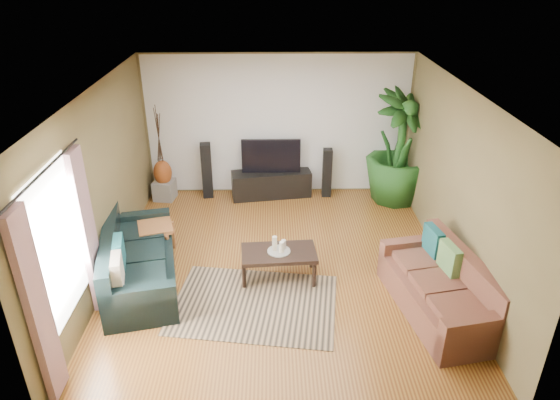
{
  "coord_description": "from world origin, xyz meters",
  "views": [
    {
      "loc": [
        -0.11,
        -6.3,
        4.3
      ],
      "look_at": [
        0.0,
        0.2,
        1.05
      ],
      "focal_mm": 32.0,
      "sensor_mm": 36.0,
      "label": 1
    }
  ],
  "objects_px": {
    "side_table": "(157,240)",
    "coffee_table": "(279,264)",
    "speaker_right": "(327,173)",
    "pedestal": "(165,190)",
    "speaker_left": "(207,171)",
    "potted_plant": "(399,148)",
    "sofa_right": "(439,285)",
    "vase": "(163,173)",
    "sofa_left": "(140,256)",
    "television": "(271,156)",
    "tv_stand": "(271,184)"
  },
  "relations": [
    {
      "from": "pedestal",
      "to": "vase",
      "type": "xyz_separation_m",
      "value": [
        0.0,
        0.0,
        0.36
      ]
    },
    {
      "from": "speaker_left",
      "to": "sofa_left",
      "type": "bearing_deg",
      "value": -109.52
    },
    {
      "from": "sofa_left",
      "to": "coffee_table",
      "type": "relative_size",
      "value": 2.03
    },
    {
      "from": "speaker_right",
      "to": "television",
      "type": "bearing_deg",
      "value": -178.28
    },
    {
      "from": "sofa_right",
      "to": "speaker_right",
      "type": "distance_m",
      "value": 3.72
    },
    {
      "from": "tv_stand",
      "to": "television",
      "type": "height_order",
      "value": "television"
    },
    {
      "from": "sofa_left",
      "to": "tv_stand",
      "type": "relative_size",
      "value": 1.44
    },
    {
      "from": "tv_stand",
      "to": "speaker_right",
      "type": "bearing_deg",
      "value": -8.55
    },
    {
      "from": "speaker_left",
      "to": "pedestal",
      "type": "relative_size",
      "value": 2.89
    },
    {
      "from": "coffee_table",
      "to": "speaker_right",
      "type": "relative_size",
      "value": 1.12
    },
    {
      "from": "vase",
      "to": "side_table",
      "type": "height_order",
      "value": "vase"
    },
    {
      "from": "speaker_left",
      "to": "pedestal",
      "type": "xyz_separation_m",
      "value": [
        -0.82,
        -0.09,
        -0.35
      ]
    },
    {
      "from": "coffee_table",
      "to": "pedestal",
      "type": "height_order",
      "value": "coffee_table"
    },
    {
      "from": "speaker_left",
      "to": "side_table",
      "type": "relative_size",
      "value": 2.03
    },
    {
      "from": "television",
      "to": "side_table",
      "type": "height_order",
      "value": "television"
    },
    {
      "from": "tv_stand",
      "to": "potted_plant",
      "type": "relative_size",
      "value": 0.72
    },
    {
      "from": "speaker_right",
      "to": "vase",
      "type": "relative_size",
      "value": 2.0
    },
    {
      "from": "side_table",
      "to": "coffee_table",
      "type": "bearing_deg",
      "value": -18.22
    },
    {
      "from": "vase",
      "to": "tv_stand",
      "type": "bearing_deg",
      "value": 2.54
    },
    {
      "from": "side_table",
      "to": "potted_plant",
      "type": "bearing_deg",
      "value": 24.66
    },
    {
      "from": "sofa_left",
      "to": "pedestal",
      "type": "height_order",
      "value": "sofa_left"
    },
    {
      "from": "sofa_right",
      "to": "potted_plant",
      "type": "bearing_deg",
      "value": 165.78
    },
    {
      "from": "sofa_right",
      "to": "television",
      "type": "distance_m",
      "value": 4.18
    },
    {
      "from": "sofa_right",
      "to": "speaker_right",
      "type": "height_order",
      "value": "speaker_right"
    },
    {
      "from": "speaker_right",
      "to": "vase",
      "type": "bearing_deg",
      "value": -176.61
    },
    {
      "from": "tv_stand",
      "to": "coffee_table",
      "type": "bearing_deg",
      "value": -96.34
    },
    {
      "from": "potted_plant",
      "to": "speaker_right",
      "type": "bearing_deg",
      "value": 170.96
    },
    {
      "from": "tv_stand",
      "to": "speaker_right",
      "type": "relative_size",
      "value": 1.58
    },
    {
      "from": "sofa_left",
      "to": "sofa_right",
      "type": "xyz_separation_m",
      "value": [
        4.04,
        -0.76,
        0.0
      ]
    },
    {
      "from": "tv_stand",
      "to": "pedestal",
      "type": "relative_size",
      "value": 4.04
    },
    {
      "from": "pedestal",
      "to": "vase",
      "type": "height_order",
      "value": "vase"
    },
    {
      "from": "sofa_left",
      "to": "potted_plant",
      "type": "distance_m",
      "value": 5.0
    },
    {
      "from": "sofa_left",
      "to": "speaker_left",
      "type": "bearing_deg",
      "value": -25.28
    },
    {
      "from": "speaker_left",
      "to": "pedestal",
      "type": "distance_m",
      "value": 0.9
    },
    {
      "from": "potted_plant",
      "to": "speaker_left",
      "type": "bearing_deg",
      "value": 176.74
    },
    {
      "from": "coffee_table",
      "to": "pedestal",
      "type": "relative_size",
      "value": 2.86
    },
    {
      "from": "coffee_table",
      "to": "tv_stand",
      "type": "height_order",
      "value": "tv_stand"
    },
    {
      "from": "speaker_right",
      "to": "pedestal",
      "type": "distance_m",
      "value": 3.15
    },
    {
      "from": "sofa_right",
      "to": "coffee_table",
      "type": "bearing_deg",
      "value": -122.63
    },
    {
      "from": "television",
      "to": "potted_plant",
      "type": "bearing_deg",
      "value": -4.95
    },
    {
      "from": "vase",
      "to": "potted_plant",
      "type": "bearing_deg",
      "value": -1.47
    },
    {
      "from": "television",
      "to": "sofa_right",
      "type": "bearing_deg",
      "value": -58.61
    },
    {
      "from": "pedestal",
      "to": "potted_plant",
      "type": "bearing_deg",
      "value": -1.47
    },
    {
      "from": "coffee_table",
      "to": "side_table",
      "type": "bearing_deg",
      "value": 158.01
    },
    {
      "from": "coffee_table",
      "to": "tv_stand",
      "type": "relative_size",
      "value": 0.71
    },
    {
      "from": "speaker_left",
      "to": "potted_plant",
      "type": "bearing_deg",
      "value": -9.85
    },
    {
      "from": "sofa_left",
      "to": "vase",
      "type": "height_order",
      "value": "sofa_left"
    },
    {
      "from": "sofa_left",
      "to": "television",
      "type": "distance_m",
      "value": 3.39
    },
    {
      "from": "speaker_left",
      "to": "vase",
      "type": "xyz_separation_m",
      "value": [
        -0.82,
        -0.09,
        0.0
      ]
    },
    {
      "from": "sofa_left",
      "to": "sofa_right",
      "type": "distance_m",
      "value": 4.11
    }
  ]
}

